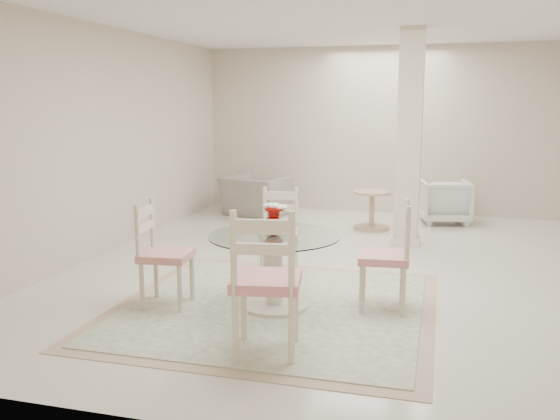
% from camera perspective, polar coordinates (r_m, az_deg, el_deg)
% --- Properties ---
extents(ground, '(7.00, 7.00, 0.00)m').
position_cam_1_polar(ground, '(6.63, 6.93, -5.52)').
color(ground, white).
rests_on(ground, ground).
extents(room_shell, '(6.02, 7.02, 2.71)m').
position_cam_1_polar(room_shell, '(6.38, 7.30, 10.74)').
color(room_shell, beige).
rests_on(room_shell, ground).
extents(column, '(0.30, 0.30, 2.70)m').
position_cam_1_polar(column, '(7.64, 12.33, 6.71)').
color(column, beige).
rests_on(column, ground).
extents(area_rug, '(2.78, 2.78, 0.02)m').
position_cam_1_polar(area_rug, '(5.33, -0.57, -9.33)').
color(area_rug, tan).
rests_on(area_rug, ground).
extents(dining_table, '(1.15, 1.15, 0.66)m').
position_cam_1_polar(dining_table, '(5.23, -0.58, -5.93)').
color(dining_table, beige).
rests_on(dining_table, ground).
extents(red_vase, '(0.21, 0.18, 0.28)m').
position_cam_1_polar(red_vase, '(5.12, -0.57, -0.99)').
color(red_vase, '#A90A05').
rests_on(red_vase, dining_table).
extents(dining_chair_east, '(0.46, 0.46, 1.06)m').
position_cam_1_polar(dining_chair_east, '(5.20, 10.70, -3.67)').
color(dining_chair_east, beige).
rests_on(dining_chair_east, ground).
extents(dining_chair_north, '(0.48, 0.48, 1.02)m').
position_cam_1_polar(dining_chair_north, '(6.16, -0.03, -1.51)').
color(dining_chair_north, beige).
rests_on(dining_chair_north, ground).
extents(dining_chair_west, '(0.46, 0.46, 1.05)m').
position_cam_1_polar(dining_chair_west, '(5.33, -11.58, -3.43)').
color(dining_chair_west, beige).
rests_on(dining_chair_west, ground).
extents(dining_chair_south, '(0.56, 0.56, 1.20)m').
position_cam_1_polar(dining_chair_south, '(4.16, -1.45, -5.96)').
color(dining_chair_south, '#F0E6C5').
rests_on(dining_chair_south, ground).
extents(recliner_taupe, '(1.15, 1.06, 0.63)m').
position_cam_1_polar(recliner_taupe, '(9.59, -2.35, 1.39)').
color(recliner_taupe, gray).
rests_on(recliner_taupe, ground).
extents(armchair_white, '(0.82, 0.84, 0.66)m').
position_cam_1_polar(armchair_white, '(9.28, 15.56, 0.80)').
color(armchair_white, silver).
rests_on(armchair_white, ground).
extents(side_table, '(0.53, 0.53, 0.55)m').
position_cam_1_polar(side_table, '(8.61, 8.82, -0.15)').
color(side_table, tan).
rests_on(side_table, ground).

